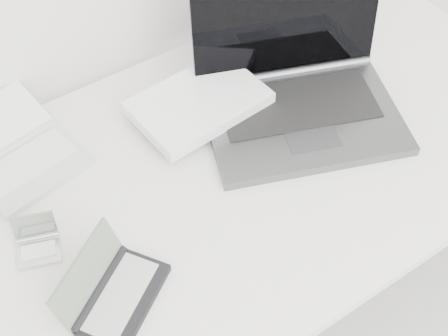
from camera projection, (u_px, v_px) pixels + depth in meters
desk at (225, 181)px, 1.38m from camera, size 1.60×0.80×0.73m
laptop_large at (270, 94)px, 1.42m from camera, size 0.61×0.48×0.30m
netbook_open_white at (21, 156)px, 1.35m from camera, size 0.27×0.33×0.05m
pda_silver at (38, 245)px, 1.20m from camera, size 0.10×0.10×0.07m
palmtop_charcoal at (113, 293)px, 1.13m from camera, size 0.23×0.22×0.10m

